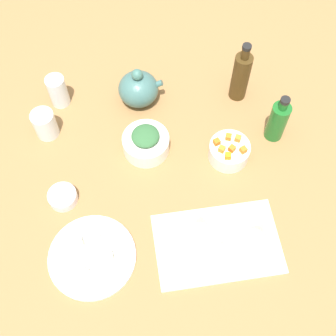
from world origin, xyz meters
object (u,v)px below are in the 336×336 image
Objects in this scene: teapot at (139,89)px; bowl_small_side at (63,197)px; drinking_glass_0 at (45,124)px; bowl_carrots at (229,151)px; bowl_greens at (146,144)px; bottle_1 at (278,121)px; bottle_0 at (241,76)px; drinking_glass_1 at (58,91)px; plate_tofu at (92,257)px; cutting_board at (217,244)px.

bowl_small_side is at bearing -125.19° from teapot.
bowl_carrots is at bearing -14.17° from drinking_glass_0.
bowl_greens is 42.01cm from bottle_1.
bottle_1 is (15.98, 6.88, 4.79)cm from bowl_carrots.
drinking_glass_0 is (-64.41, -9.84, -4.92)cm from bottle_0.
bottle_0 is 65.34cm from drinking_glass_0.
drinking_glass_1 is (-53.48, 26.90, 2.72)cm from bowl_carrots.
drinking_glass_1 is (-10.04, 56.25, 5.14)cm from plate_tofu.
teapot is at bearing -3.48° from drinking_glass_1.
teapot is at bearing 92.85° from bowl_greens.
bottle_1 is at bearing 14.29° from bowl_small_side.
plate_tofu is 52.49cm from bowl_carrots.
bottle_0 is at bearing -2.43° from drinking_glass_1.
drinking_glass_1 is at bearing 142.10° from bowl_greens.
bowl_greens is 35.27cm from drinking_glass_1.
bowl_small_side reaches higher than cutting_board.
teapot is 33.94cm from bottle_0.
bowl_greens is 1.29× the size of drinking_glass_1.
bowl_carrots is at bearing -11.63° from bowl_greens.
drinking_glass_1 is at bearing 72.33° from drinking_glass_0.
bowl_small_side is at bearing -168.67° from bowl_carrots.
bowl_carrots is 0.54× the size of bottle_0.
plate_tofu is 20.78cm from bowl_small_side.
teapot is (16.72, 54.62, 5.29)cm from plate_tofu.
plate_tofu is 2.87× the size of bowl_small_side.
drinking_glass_0 is (-13.99, 43.85, 4.26)cm from plate_tofu.
bottle_0 reaches higher than drinking_glass_1.
drinking_glass_0 reaches higher than bowl_carrots.
drinking_glass_1 reaches higher than bowl_greens.
bottle_1 is (42.70, -18.38, 1.91)cm from teapot.
bottle_0 reaches higher than drinking_glass_0.
bottle_0 is at bearing 46.80° from plate_tofu.
bowl_small_side is (-8.43, 18.96, 1.10)cm from plate_tofu.
bowl_greens is at bearing 168.37° from bowl_carrots.
drinking_glass_1 is (-60.46, 2.56, -4.04)cm from bottle_0.
bowl_carrots is at bearing -26.70° from drinking_glass_1.
bowl_greens is (17.71, 34.65, 2.43)cm from plate_tofu.
cutting_board is at bearing -70.64° from teapot.
bottle_1 is at bearing -5.92° from drinking_glass_0.
bowl_greens is at bearing -87.15° from teapot.
bowl_greens is 26.27cm from bowl_carrots.
plate_tofu is 57.37cm from teapot.
cutting_board is 57.58cm from teapot.
bowl_small_side is (-51.87, -10.40, -1.32)cm from bowl_carrots.
drinking_glass_1 reaches higher than bowl_small_side.
drinking_glass_0 reaches higher than bowl_small_side.
bottle_1 reaches higher than drinking_glass_1.
plate_tofu is 46.23cm from drinking_glass_0.
bottle_1 reaches higher than cutting_board.
teapot reaches higher than bowl_small_side.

